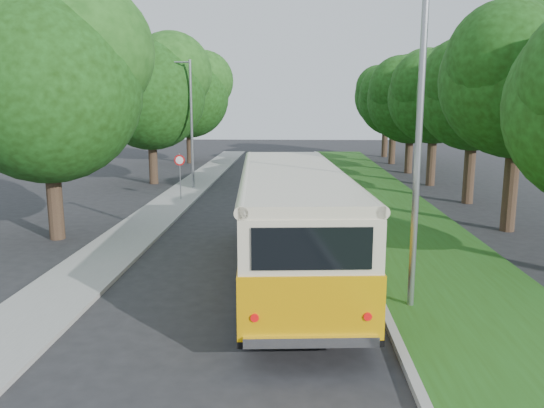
{
  "coord_description": "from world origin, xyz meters",
  "views": [
    {
      "loc": [
        1.38,
        -15.05,
        5.03
      ],
      "look_at": [
        0.63,
        3.48,
        1.5
      ],
      "focal_mm": 35.0,
      "sensor_mm": 36.0,
      "label": 1
    }
  ],
  "objects_px": {
    "lamppost_near": "(415,132)",
    "car_white": "(298,177)",
    "car_blue": "(316,166)",
    "vintage_bus": "(292,225)",
    "car_grey": "(300,164)",
    "lamppost_far": "(190,119)",
    "car_silver": "(326,202)"
  },
  "relations": [
    {
      "from": "lamppost_near",
      "to": "car_white",
      "type": "bearing_deg",
      "value": 97.61
    },
    {
      "from": "lamppost_near",
      "to": "car_blue",
      "type": "distance_m",
      "value": 25.68
    },
    {
      "from": "vintage_bus",
      "to": "car_white",
      "type": "bearing_deg",
      "value": 85.1
    },
    {
      "from": "car_white",
      "to": "vintage_bus",
      "type": "bearing_deg",
      "value": -100.07
    },
    {
      "from": "lamppost_near",
      "to": "car_grey",
      "type": "bearing_deg",
      "value": 95.31
    },
    {
      "from": "lamppost_far",
      "to": "car_blue",
      "type": "relative_size",
      "value": 1.76
    },
    {
      "from": "lamppost_near",
      "to": "car_grey",
      "type": "height_order",
      "value": "lamppost_near"
    },
    {
      "from": "vintage_bus",
      "to": "car_grey",
      "type": "xyz_separation_m",
      "value": [
        0.48,
        23.44,
        -0.91
      ]
    },
    {
      "from": "car_grey",
      "to": "lamppost_near",
      "type": "bearing_deg",
      "value": -77.58
    },
    {
      "from": "vintage_bus",
      "to": "lamppost_near",
      "type": "bearing_deg",
      "value": -40.25
    },
    {
      "from": "car_blue",
      "to": "car_white",
      "type": "bearing_deg",
      "value": -112.45
    },
    {
      "from": "car_white",
      "to": "car_grey",
      "type": "relative_size",
      "value": 0.74
    },
    {
      "from": "lamppost_near",
      "to": "car_silver",
      "type": "height_order",
      "value": "lamppost_near"
    },
    {
      "from": "lamppost_near",
      "to": "car_grey",
      "type": "relative_size",
      "value": 1.51
    },
    {
      "from": "lamppost_near",
      "to": "car_white",
      "type": "distance_m",
      "value": 19.76
    },
    {
      "from": "car_white",
      "to": "car_grey",
      "type": "height_order",
      "value": "car_grey"
    },
    {
      "from": "car_silver",
      "to": "car_white",
      "type": "height_order",
      "value": "car_silver"
    },
    {
      "from": "lamppost_near",
      "to": "lamppost_far",
      "type": "height_order",
      "value": "lamppost_near"
    },
    {
      "from": "lamppost_far",
      "to": "car_grey",
      "type": "distance_m",
      "value": 10.18
    },
    {
      "from": "lamppost_far",
      "to": "car_silver",
      "type": "height_order",
      "value": "lamppost_far"
    },
    {
      "from": "lamppost_near",
      "to": "lamppost_far",
      "type": "distance_m",
      "value": 20.53
    },
    {
      "from": "lamppost_near",
      "to": "car_blue",
      "type": "relative_size",
      "value": 1.87
    },
    {
      "from": "lamppost_far",
      "to": "vintage_bus",
      "type": "distance_m",
      "value": 17.66
    },
    {
      "from": "car_white",
      "to": "car_blue",
      "type": "height_order",
      "value": "car_white"
    },
    {
      "from": "vintage_bus",
      "to": "lamppost_far",
      "type": "bearing_deg",
      "value": 106.3
    },
    {
      "from": "vintage_bus",
      "to": "car_blue",
      "type": "distance_m",
      "value": 23.36
    },
    {
      "from": "lamppost_near",
      "to": "vintage_bus",
      "type": "bearing_deg",
      "value": 143.7
    },
    {
      "from": "lamppost_far",
      "to": "car_blue",
      "type": "bearing_deg",
      "value": 41.76
    },
    {
      "from": "lamppost_near",
      "to": "vintage_bus",
      "type": "height_order",
      "value": "lamppost_near"
    },
    {
      "from": "car_silver",
      "to": "car_grey",
      "type": "bearing_deg",
      "value": 107.75
    },
    {
      "from": "lamppost_far",
      "to": "vintage_bus",
      "type": "height_order",
      "value": "lamppost_far"
    },
    {
      "from": "vintage_bus",
      "to": "car_silver",
      "type": "relative_size",
      "value": 2.61
    }
  ]
}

